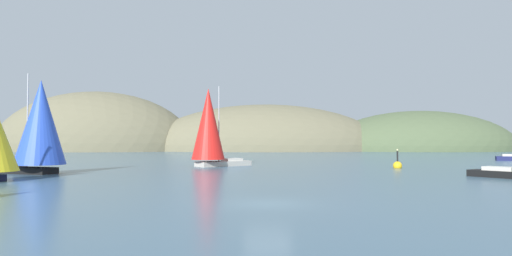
{
  "coord_description": "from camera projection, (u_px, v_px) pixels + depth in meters",
  "views": [
    {
      "loc": [
        -1.02,
        -24.05,
        3.34
      ],
      "look_at": [
        0.0,
        38.39,
        5.21
      ],
      "focal_mm": 31.44,
      "sensor_mm": 36.0,
      "label": 1
    }
  ],
  "objects": [
    {
      "name": "sailboat_red_spinnaker",
      "position": [
        209.0,
        127.0,
        59.39
      ],
      "size": [
        8.84,
        7.94,
        10.8
      ],
      "color": "#B7B2A8",
      "rests_on": "ground_plane"
    },
    {
      "name": "sailboat_blue_spinnaker",
      "position": [
        39.0,
        125.0,
        46.07
      ],
      "size": [
        9.83,
        6.67,
        10.44
      ],
      "color": "black",
      "rests_on": "ground_plane"
    },
    {
      "name": "headland_left",
      "position": [
        96.0,
        151.0,
        157.98
      ],
      "size": [
        70.2,
        44.0,
        41.86
      ],
      "primitive_type": "ellipsoid",
      "color": "#6B664C",
      "rests_on": "ground_plane"
    },
    {
      "name": "headland_center",
      "position": [
        266.0,
        151.0,
        158.95
      ],
      "size": [
        86.35,
        44.0,
        32.83
      ],
      "primitive_type": "ellipsoid",
      "color": "#6B664C",
      "rests_on": "ground_plane"
    },
    {
      "name": "ground_plane",
      "position": [
        268.0,
        204.0,
        23.95
      ],
      "size": [
        360.0,
        360.0,
        0.0
      ],
      "primitive_type": "plane",
      "color": "#426075"
    },
    {
      "name": "channel_buoy",
      "position": [
        398.0,
        165.0,
        55.69
      ],
      "size": [
        1.1,
        1.1,
        2.64
      ],
      "color": "gold",
      "rests_on": "ground_plane"
    },
    {
      "name": "headland_right",
      "position": [
        419.0,
        151.0,
        159.85
      ],
      "size": [
        69.63,
        44.0,
        28.48
      ],
      "primitive_type": "ellipsoid",
      "color": "#4C5B3D",
      "rests_on": "ground_plane"
    }
  ]
}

